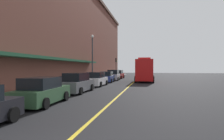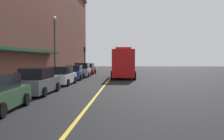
{
  "view_description": "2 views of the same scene",
  "coord_description": "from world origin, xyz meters",
  "px_view_note": "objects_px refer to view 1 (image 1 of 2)",
  "views": [
    {
      "loc": [
        2.43,
        -4.24,
        2.23
      ],
      "look_at": [
        -2.72,
        22.53,
        1.9
      ],
      "focal_mm": 31.59,
      "sensor_mm": 36.0,
      "label": 1
    },
    {
      "loc": [
        1.85,
        -4.62,
        2.34
      ],
      "look_at": [
        0.13,
        29.13,
        0.93
      ],
      "focal_mm": 41.8,
      "sensor_mm": 36.0,
      "label": 2
    }
  ],
  "objects_px": {
    "parked_car_5": "(113,75)",
    "parked_car_3": "(96,79)",
    "parked_car_2": "(77,83)",
    "parking_meter_3": "(61,81)",
    "street_lamp_left": "(92,53)",
    "parked_car_1": "(42,92)",
    "parking_meter_0": "(55,82)",
    "parked_car_4": "(107,77)",
    "fire_truck": "(145,71)",
    "parking_meter_2": "(100,75)",
    "parked_car_6": "(118,75)",
    "parking_meter_1": "(64,80)",
    "traffic_light_near": "(116,64)"
  },
  "relations": [
    {
      "from": "parked_car_2",
      "to": "parking_meter_3",
      "type": "xyz_separation_m",
      "value": [
        -1.37,
        -0.51,
        0.24
      ]
    },
    {
      "from": "parked_car_2",
      "to": "parked_car_4",
      "type": "relative_size",
      "value": 1.14
    },
    {
      "from": "parked_car_5",
      "to": "street_lamp_left",
      "type": "xyz_separation_m",
      "value": [
        -2.04,
        -6.2,
        3.54
      ]
    },
    {
      "from": "street_lamp_left",
      "to": "parked_car_1",
      "type": "bearing_deg",
      "value": -83.44
    },
    {
      "from": "parked_car_1",
      "to": "parking_meter_3",
      "type": "distance_m",
      "value": 5.54
    },
    {
      "from": "parked_car_2",
      "to": "traffic_light_near",
      "type": "relative_size",
      "value": 1.12
    },
    {
      "from": "traffic_light_near",
      "to": "parked_car_4",
      "type": "bearing_deg",
      "value": -85.28
    },
    {
      "from": "parking_meter_0",
      "to": "parking_meter_2",
      "type": "height_order",
      "value": "same"
    },
    {
      "from": "parking_meter_0",
      "to": "fire_truck",
      "type": "bearing_deg",
      "value": 67.27
    },
    {
      "from": "parking_meter_1",
      "to": "traffic_light_near",
      "type": "xyz_separation_m",
      "value": [
        0.06,
        28.17,
        2.1
      ]
    },
    {
      "from": "parking_meter_0",
      "to": "traffic_light_near",
      "type": "xyz_separation_m",
      "value": [
        0.06,
        29.85,
        2.1
      ]
    },
    {
      "from": "parked_car_4",
      "to": "street_lamp_left",
      "type": "xyz_separation_m",
      "value": [
        -1.98,
        -1.06,
        3.62
      ]
    },
    {
      "from": "parking_meter_1",
      "to": "traffic_light_near",
      "type": "height_order",
      "value": "traffic_light_near"
    },
    {
      "from": "parked_car_2",
      "to": "traffic_light_near",
      "type": "height_order",
      "value": "traffic_light_near"
    },
    {
      "from": "parked_car_5",
      "to": "parking_meter_2",
      "type": "height_order",
      "value": "parked_car_5"
    },
    {
      "from": "parked_car_4",
      "to": "street_lamp_left",
      "type": "distance_m",
      "value": 4.26
    },
    {
      "from": "parking_meter_0",
      "to": "parking_meter_3",
      "type": "height_order",
      "value": "same"
    },
    {
      "from": "parked_car_5",
      "to": "parked_car_3",
      "type": "bearing_deg",
      "value": 177.64
    },
    {
      "from": "parked_car_5",
      "to": "parked_car_1",
      "type": "bearing_deg",
      "value": 177.76
    },
    {
      "from": "parked_car_2",
      "to": "parking_meter_2",
      "type": "height_order",
      "value": "parked_car_2"
    },
    {
      "from": "parked_car_5",
      "to": "parked_car_4",
      "type": "bearing_deg",
      "value": 177.2
    },
    {
      "from": "parked_car_1",
      "to": "parked_car_4",
      "type": "bearing_deg",
      "value": -2.23
    },
    {
      "from": "parked_car_1",
      "to": "fire_truck",
      "type": "height_order",
      "value": "fire_truck"
    },
    {
      "from": "traffic_light_near",
      "to": "parking_meter_0",
      "type": "bearing_deg",
      "value": -90.12
    },
    {
      "from": "street_lamp_left",
      "to": "parked_car_5",
      "type": "bearing_deg",
      "value": 71.76
    },
    {
      "from": "parked_car_4",
      "to": "parked_car_5",
      "type": "height_order",
      "value": "parked_car_5"
    },
    {
      "from": "parked_car_1",
      "to": "parked_car_2",
      "type": "distance_m",
      "value": 5.87
    },
    {
      "from": "parked_car_1",
      "to": "parked_car_3",
      "type": "relative_size",
      "value": 1.02
    },
    {
      "from": "parked_car_2",
      "to": "fire_truck",
      "type": "bearing_deg",
      "value": -19.5
    },
    {
      "from": "parked_car_4",
      "to": "fire_truck",
      "type": "xyz_separation_m",
      "value": [
        5.6,
        2.77,
        0.98
      ]
    },
    {
      "from": "fire_truck",
      "to": "parking_meter_3",
      "type": "distance_m",
      "value": 17.19
    },
    {
      "from": "parked_car_6",
      "to": "parked_car_4",
      "type": "bearing_deg",
      "value": -178.81
    },
    {
      "from": "parked_car_6",
      "to": "fire_truck",
      "type": "height_order",
      "value": "fire_truck"
    },
    {
      "from": "parking_meter_0",
      "to": "parking_meter_2",
      "type": "distance_m",
      "value": 15.05
    },
    {
      "from": "parked_car_6",
      "to": "parking_meter_0",
      "type": "relative_size",
      "value": 3.45
    },
    {
      "from": "parked_car_3",
      "to": "parking_meter_1",
      "type": "distance_m",
      "value": 6.35
    },
    {
      "from": "parked_car_6",
      "to": "parking_meter_1",
      "type": "distance_m",
      "value": 23.04
    },
    {
      "from": "parked_car_2",
      "to": "street_lamp_left",
      "type": "distance_m",
      "value": 12.07
    },
    {
      "from": "parked_car_3",
      "to": "parked_car_4",
      "type": "distance_m",
      "value": 6.02
    },
    {
      "from": "parked_car_6",
      "to": "traffic_light_near",
      "type": "xyz_separation_m",
      "value": [
        -1.38,
        5.18,
        2.35
      ]
    },
    {
      "from": "parked_car_5",
      "to": "traffic_light_near",
      "type": "bearing_deg",
      "value": 5.2
    },
    {
      "from": "fire_truck",
      "to": "parked_car_4",
      "type": "bearing_deg",
      "value": -63.82
    },
    {
      "from": "parked_car_3",
      "to": "parked_car_6",
      "type": "height_order",
      "value": "parked_car_6"
    },
    {
      "from": "parked_car_2",
      "to": "parking_meter_3",
      "type": "distance_m",
      "value": 1.48
    },
    {
      "from": "parking_meter_2",
      "to": "parking_meter_3",
      "type": "height_order",
      "value": "same"
    },
    {
      "from": "parked_car_2",
      "to": "parking_meter_0",
      "type": "relative_size",
      "value": 3.64
    },
    {
      "from": "parked_car_4",
      "to": "parked_car_6",
      "type": "relative_size",
      "value": 0.92
    },
    {
      "from": "parked_car_3",
      "to": "fire_truck",
      "type": "height_order",
      "value": "fire_truck"
    },
    {
      "from": "parked_car_1",
      "to": "parking_meter_3",
      "type": "bearing_deg",
      "value": 12.21
    },
    {
      "from": "parking_meter_0",
      "to": "parking_meter_3",
      "type": "bearing_deg",
      "value": 90.0
    }
  ]
}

